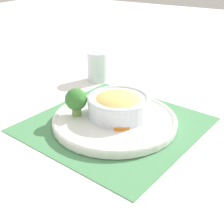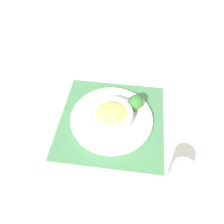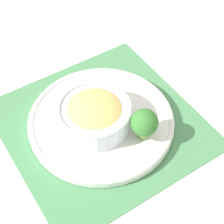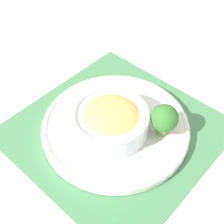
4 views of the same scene
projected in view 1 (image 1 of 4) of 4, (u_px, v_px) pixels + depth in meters
The scene contains 9 objects.
ground_plane at pixel (115, 125), 0.80m from camera, with size 4.00×4.00×0.00m, color white.
placemat at pixel (115, 124), 0.80m from camera, with size 0.45×0.45×0.00m.
plate at pixel (115, 120), 0.79m from camera, with size 0.32×0.32×0.02m.
bowl at pixel (119, 105), 0.79m from camera, with size 0.16×0.16×0.06m.
broccoli_floret at pixel (76, 100), 0.78m from camera, with size 0.06×0.06×0.07m.
carrot_slice_near at pixel (119, 126), 0.75m from camera, with size 0.04×0.04×0.01m.
carrot_slice_middle at pixel (125, 124), 0.75m from camera, with size 0.04×0.04×0.01m.
carrot_slice_far at pixel (129, 123), 0.76m from camera, with size 0.04×0.04×0.01m.
water_glass at pixel (98, 68), 1.06m from camera, with size 0.07×0.07×0.10m.
Camera 1 is at (-0.36, 0.60, 0.39)m, focal length 50.00 mm.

